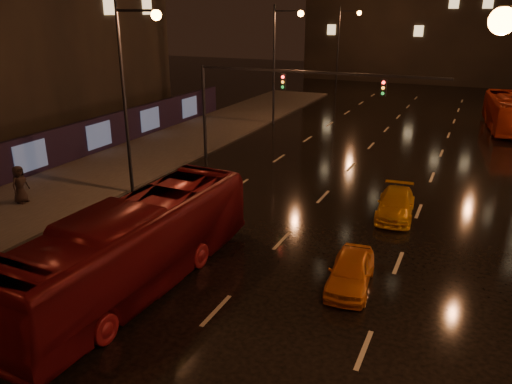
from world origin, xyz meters
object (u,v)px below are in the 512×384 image
taxi_near (351,271)px  bus_curb (505,112)px  bus_red (135,246)px  taxi_far (396,204)px  pedestrian_c (20,184)px

taxi_near → bus_curb: bearing=74.6°
bus_red → bus_curb: (12.32, 34.11, -0.18)m
bus_red → taxi_near: 7.78m
taxi_far → pedestrian_c: size_ratio=2.11×
bus_red → pedestrian_c: size_ratio=5.94×
taxi_near → pedestrian_c: pedestrian_c is taller
bus_curb → taxi_near: (-5.31, -30.89, -0.82)m
pedestrian_c → taxi_near: bearing=-95.7°
bus_red → bus_curb: bearing=71.6°
bus_red → bus_curb: 36.27m
taxi_near → pedestrian_c: 17.54m
bus_red → bus_curb: size_ratio=1.13×
taxi_near → bus_red: bearing=-160.9°
taxi_near → taxi_far: size_ratio=0.88×
taxi_near → pedestrian_c: size_ratio=1.86×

